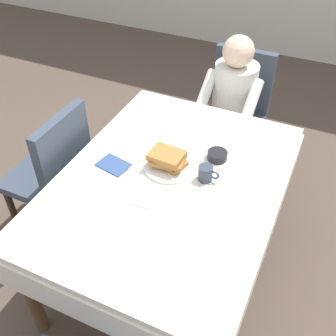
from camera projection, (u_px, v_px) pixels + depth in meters
ground_plane at (169, 264)px, 2.56m from camera, size 14.00×14.00×0.00m
dining_table_main at (169, 192)px, 2.13m from camera, size 1.12×1.52×0.74m
chair_diner at (237, 105)px, 3.01m from camera, size 0.44×0.45×0.93m
diner_person at (232, 99)px, 2.81m from camera, size 0.40×0.43×1.12m
chair_left_side at (55, 169)px, 2.46m from camera, size 0.45×0.44×0.93m
plate_breakfast at (170, 166)px, 2.14m from camera, size 0.28×0.28×0.02m
breakfast_stack at (168, 159)px, 2.11m from camera, size 0.21×0.18×0.08m
cup_coffee at (206, 173)px, 2.05m from camera, size 0.11×0.08×0.08m
bowl_butter at (217, 155)px, 2.19m from camera, size 0.11×0.11×0.04m
fork_left_of_plate at (137, 159)px, 2.19m from camera, size 0.02×0.18×0.00m
knife_right_of_plate at (201, 179)px, 2.07m from camera, size 0.01×0.20×0.00m
spoon_near_edge at (140, 206)px, 1.93m from camera, size 0.15×0.03×0.00m
napkin_folded at (114, 165)px, 2.16m from camera, size 0.19×0.15×0.01m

